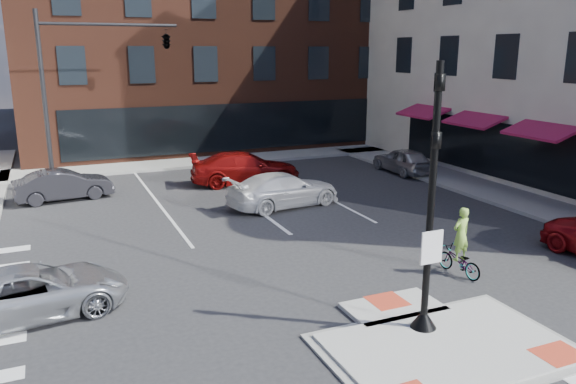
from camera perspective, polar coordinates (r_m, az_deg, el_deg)
name	(u,v)px	position (r m, az deg, el deg)	size (l,w,h in m)	color
ground	(434,340)	(13.41, 14.58, -14.31)	(120.00, 120.00, 0.00)	#28282B
refuge_island	(441,343)	(13.22, 15.29, -14.57)	(5.40, 4.65, 0.13)	gray
sidewalk_e	(490,190)	(27.22, 19.83, 0.16)	(3.00, 24.00, 0.15)	gray
sidewalk_n	(243,158)	(33.46, -4.60, 3.48)	(26.00, 3.00, 0.15)	gray
building_n	(196,28)	(42.49, -9.35, 16.10)	(24.40, 18.40, 15.50)	#4C2417
building_far_left	(79,63)	(61.27, -20.51, 12.17)	(10.00, 12.00, 10.00)	slate
building_far_right	(200,52)	(65.27, -8.93, 13.83)	(12.00, 12.00, 12.00)	brown
signal_pole	(429,235)	(12.77, 14.15, -4.23)	(0.60, 0.60, 5.98)	black
mast_arm_signal	(135,52)	(27.45, -15.30, 13.56)	(6.10, 2.24, 8.00)	black
silver_suv	(31,292)	(15.10, -24.61, -9.22)	(2.09, 4.54, 1.26)	#B3B6BB
white_pickup	(284,190)	(23.13, -0.42, 0.23)	(1.96, 4.83, 1.40)	silver
bg_car_dark	(63,185)	(25.99, -21.85, 0.67)	(1.40, 4.02, 1.33)	#29282E
bg_car_silver	(403,160)	(30.08, 11.63, 3.17)	(1.59, 3.95, 1.35)	#ABADB2
bg_car_red	(245,168)	(27.15, -4.36, 2.43)	(2.13, 5.25, 1.52)	maroon
cyclist	(460,252)	(16.88, 17.03, -5.89)	(0.73, 1.61, 2.01)	#3F3F44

